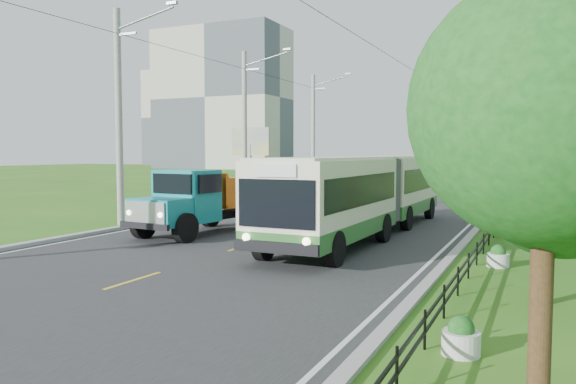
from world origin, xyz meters
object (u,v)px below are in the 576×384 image
Objects in this scene: tree_back at (547,148)px; bus at (366,189)px; streetlight_far at (561,129)px; planter_far at (520,209)px; streetlight_mid at (570,115)px; tree_third at (548,134)px; pole_near at (119,116)px; planter_near at (498,257)px; tree_front at (552,125)px; pole_far at (314,133)px; dump_truck at (201,197)px; pole_mid at (245,127)px; billboard_left at (250,146)px; tree_fourth at (547,148)px; planter_mid at (512,226)px; tree_fifth at (547,144)px; planter_front at (461,338)px; tree_second at (549,147)px.

tree_back reaches higher than bus.
streetlight_far reaches higher than planter_far.
tree_third is at bearing -97.64° from streetlight_mid.
pole_near reaches higher than planter_near.
planter_near is at bearing -95.30° from streetlight_far.
tree_front is 0.93× the size of tree_third.
pole_far is 32.19m from planter_near.
tree_front is 8.36× the size of planter_near.
streetlight_mid is 1.36× the size of dump_truck.
pole_far is 26.80m from streetlight_mid.
streetlight_mid reaches higher than tree_back.
pole_mid is at bearing -90.00° from pole_far.
streetlight_far is 13.54× the size of planter_near.
tree_third is at bearing -39.33° from billboard_left.
tree_fourth is 8.06× the size of planter_mid.
pole_far is 22.25m from tree_fifth.
streetlight_far is at bearing 67.74° from bus.
planter_mid is at bearing -180.00° from streetlight_mid.
pole_mid is at bearing 159.26° from tree_fourth.
pole_near is 1.85× the size of tree_fourth.
tree_front is at bearing -82.74° from planter_near.
pole_mid reaches higher than bus.
tree_back is 20.46m from planter_near.
billboard_left is at bearing 124.84° from planter_front.
planter_near is (-1.26, -2.14, -3.70)m from tree_third.
streetlight_far is 30.42m from planter_front.
streetlight_mid reaches higher than planter_mid.
tree_fifth is (0.00, 18.00, 0.33)m from tree_second.
streetlight_far is at bearing 88.59° from tree_front.
tree_third reaches higher than planter_mid.
tree_second is 5.19m from planter_near.
streetlight_mid is 13.54× the size of planter_front.
pole_near is 19.44m from tree_second.
tree_third is 8.96× the size of planter_mid.
pole_mid is at bearing -67.58° from billboard_left.
planter_far is (-1.26, 7.86, -3.30)m from tree_fourth.
streetlight_mid reaches higher than billboard_left.
pole_mid is 1.82× the size of tree_back.
tree_fourth is (-0.00, 18.00, -0.13)m from tree_front.
planter_far is at bearing 95.18° from tree_third.
planter_front is (-2.04, -16.00, -4.62)m from streetlight_mid.
tree_third reaches higher than dump_truck.
tree_fourth reaches higher than planter_far.
tree_fifth is (18.12, 11.14, -1.24)m from pole_near.
pole_near is 1.10× the size of streetlight_mid.
tree_fourth is 8.87m from planter_near.
pole_far reaches higher than tree_second.
streetlight_mid is at bearing -82.71° from tree_fifth.
dump_truck is (-13.07, -18.06, -2.13)m from tree_back.
billboard_left is at bearing 153.01° from tree_fourth.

